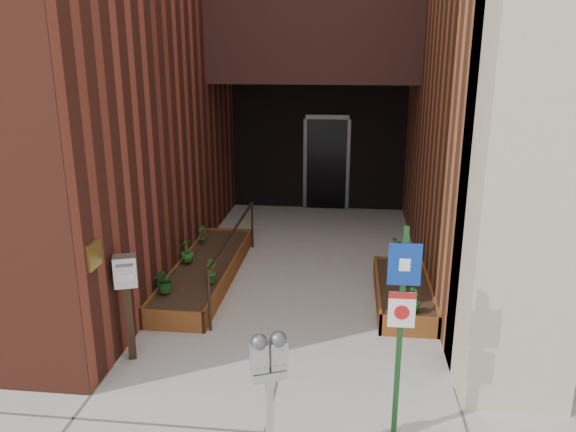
% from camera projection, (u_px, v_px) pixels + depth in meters
% --- Properties ---
extents(ground, '(80.00, 80.00, 0.00)m').
position_uv_depth(ground, '(278.00, 377.00, 6.51)').
color(ground, '#9E9991').
rests_on(ground, ground).
extents(planter_left, '(0.90, 3.60, 0.30)m').
position_uv_depth(planter_left, '(206.00, 272.00, 9.21)').
color(planter_left, brown).
rests_on(planter_left, ground).
extents(planter_right, '(0.80, 2.20, 0.30)m').
position_uv_depth(planter_right, '(403.00, 294.00, 8.39)').
color(planter_right, brown).
rests_on(planter_right, ground).
extents(handrail, '(0.04, 3.34, 0.90)m').
position_uv_depth(handrail, '(234.00, 239.00, 8.93)').
color(handrail, black).
rests_on(handrail, ground).
extents(parking_meter, '(0.32, 0.22, 1.40)m').
position_uv_depth(parking_meter, '(269.00, 367.00, 4.73)').
color(parking_meter, '#AAAAAC').
rests_on(parking_meter, ground).
extents(sign_post, '(0.30, 0.07, 2.16)m').
position_uv_depth(sign_post, '(401.00, 314.00, 5.13)').
color(sign_post, '#163E1A').
rests_on(sign_post, ground).
extents(payment_dropbox, '(0.32, 0.27, 1.34)m').
position_uv_depth(payment_dropbox, '(127.00, 286.00, 6.63)').
color(payment_dropbox, black).
rests_on(payment_dropbox, ground).
extents(shrub_left_a, '(0.47, 0.47, 0.37)m').
position_uv_depth(shrub_left_a, '(165.00, 279.00, 8.01)').
color(shrub_left_a, '#174F16').
rests_on(shrub_left_a, planter_left).
extents(shrub_left_b, '(0.26, 0.26, 0.34)m').
position_uv_depth(shrub_left_b, '(210.00, 271.00, 8.35)').
color(shrub_left_b, '#285B1A').
rests_on(shrub_left_b, planter_left).
extents(shrub_left_c, '(0.30, 0.30, 0.39)m').
position_uv_depth(shrub_left_c, '(187.00, 250.00, 9.13)').
color(shrub_left_c, '#24621C').
rests_on(shrub_left_c, planter_left).
extents(shrub_left_d, '(0.24, 0.24, 0.33)m').
position_uv_depth(shrub_left_d, '(202.00, 234.00, 10.04)').
color(shrub_left_d, '#1F5819').
rests_on(shrub_left_d, planter_left).
extents(shrub_right_a, '(0.23, 0.23, 0.32)m').
position_uv_depth(shrub_right_a, '(414.00, 300.00, 7.43)').
color(shrub_right_a, '#17521B').
rests_on(shrub_right_a, planter_right).
extents(shrub_right_b, '(0.26, 0.26, 0.35)m').
position_uv_depth(shrub_right_b, '(407.00, 273.00, 8.29)').
color(shrub_right_b, '#1F5819').
rests_on(shrub_right_b, planter_right).
extents(shrub_right_c, '(0.43, 0.43, 0.38)m').
position_uv_depth(shrub_right_c, '(401.00, 251.00, 9.14)').
color(shrub_right_c, '#1E4F16').
rests_on(shrub_right_c, planter_right).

